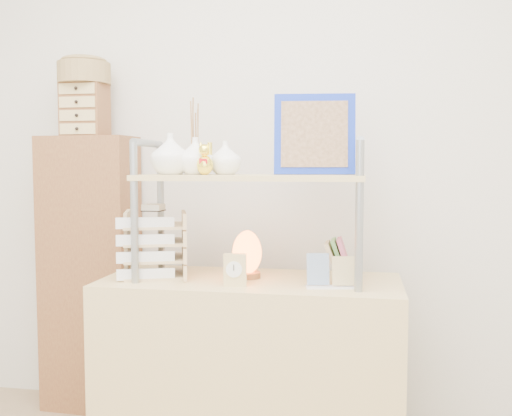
{
  "coord_description": "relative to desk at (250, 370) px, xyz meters",
  "views": [
    {
      "loc": [
        0.43,
        -1.03,
        1.21
      ],
      "look_at": [
        0.02,
        1.2,
        1.04
      ],
      "focal_mm": 40.0,
      "sensor_mm": 36.0,
      "label": 1
    }
  ],
  "objects": [
    {
      "name": "hutch",
      "position": [
        -0.07,
        0.01,
        0.82
      ],
      "size": [
        0.9,
        0.34,
        0.75
      ],
      "color": "gray",
      "rests_on": "desk"
    },
    {
      "name": "cabinet",
      "position": [
        -0.88,
        0.37,
        0.3
      ],
      "size": [
        0.46,
        0.26,
        1.35
      ],
      "primitive_type": "cube",
      "rotation": [
        0.0,
        0.0,
        -0.04
      ],
      "color": "brown",
      "rests_on": "ground"
    },
    {
      "name": "letter_tray",
      "position": [
        -0.4,
        -0.02,
        0.5
      ],
      "size": [
        0.31,
        0.3,
        0.3
      ],
      "color": "#D1B77D",
      "rests_on": "desk"
    },
    {
      "name": "postcard_stand",
      "position": [
        0.32,
        -0.1,
        0.41
      ],
      "size": [
        0.19,
        0.09,
        0.13
      ],
      "color": "white",
      "rests_on": "desk"
    },
    {
      "name": "woven_basket",
      "position": [
        -0.88,
        0.35,
        1.28
      ],
      "size": [
        0.25,
        0.25,
        0.1
      ],
      "primitive_type": "cylinder",
      "color": "olive",
      "rests_on": "drawer_chest"
    },
    {
      "name": "drawer_chest",
      "position": [
        -0.88,
        0.35,
        1.1
      ],
      "size": [
        0.2,
        0.16,
        0.25
      ],
      "color": "brown",
      "rests_on": "cabinet"
    },
    {
      "name": "salt_lamp",
      "position": [
        -0.02,
        0.03,
        0.47
      ],
      "size": [
        0.13,
        0.12,
        0.19
      ],
      "color": "brown",
      "rests_on": "desk"
    },
    {
      "name": "desk_clock",
      "position": [
        -0.03,
        -0.13,
        0.44
      ],
      "size": [
        0.09,
        0.05,
        0.12
      ],
      "color": "tan",
      "rests_on": "desk"
    },
    {
      "name": "desk",
      "position": [
        0.0,
        0.0,
        0.0
      ],
      "size": [
        1.2,
        0.5,
        0.75
      ],
      "primitive_type": "cube",
      "color": "tan",
      "rests_on": "ground"
    }
  ]
}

